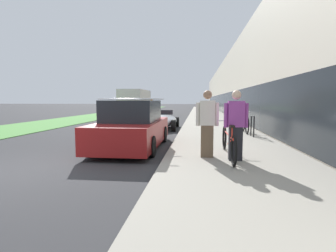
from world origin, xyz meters
name	(u,v)px	position (x,y,z in m)	size (l,w,h in m)	color
ground_plane	(4,174)	(0.00, 0.00, 0.00)	(220.00, 220.00, 0.00)	#303033
sidewalk_slab	(208,116)	(5.19, 21.00, 0.06)	(3.75, 70.00, 0.12)	gray
storefront_facade	(262,88)	(12.10, 29.00, 3.11)	(10.01, 70.00, 6.24)	beige
lawn_strip	(112,114)	(-5.90, 25.00, 0.01)	(4.38, 70.00, 0.03)	#518E42
tandem_bicycle	(228,142)	(4.98, 1.72, 0.51)	(0.52, 2.77, 0.89)	black
person_rider	(236,125)	(5.10, 1.36, 0.98)	(0.58, 0.23, 1.71)	black
person_bystander	(207,124)	(4.42, 1.65, 0.99)	(0.58, 0.23, 1.72)	brown
bike_rack_hoop	(253,124)	(6.40, 5.81, 0.64)	(0.05, 0.60, 0.84)	black
cruiser_bike_nearest	(245,124)	(6.32, 6.98, 0.53)	(0.52, 1.74, 0.96)	black
parked_sedan_curbside	(133,127)	(2.03, 3.35, 0.71)	(1.96, 4.50, 1.65)	maroon
vintage_roadster_curbside	(161,121)	(2.18, 9.30, 0.45)	(1.78, 4.01, 1.03)	silver
moving_truck	(136,103)	(-2.12, 21.47, 1.34)	(2.33, 6.99, 2.63)	orange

